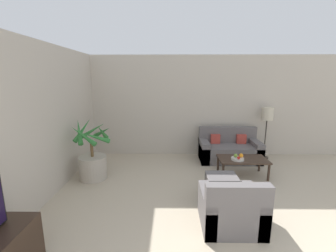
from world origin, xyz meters
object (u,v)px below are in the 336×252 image
(apple_red, at_px, (239,158))
(orange_fruit, at_px, (241,155))
(apple_green, at_px, (236,156))
(armchair, at_px, (231,209))
(coffee_table, at_px, (243,161))
(ottoman, at_px, (221,186))
(fruit_bowl, at_px, (238,159))
(floor_lamp, at_px, (267,117))
(sofa_loveseat, at_px, (229,150))
(potted_palm, at_px, (93,160))

(apple_red, distance_m, orange_fruit, 0.15)
(orange_fruit, bearing_deg, apple_green, 178.10)
(apple_green, bearing_deg, armchair, -107.27)
(coffee_table, height_order, apple_green, apple_green)
(coffee_table, distance_m, apple_red, 0.27)
(orange_fruit, xyz_separation_m, ottoman, (-0.60, -0.85, -0.28))
(coffee_table, bearing_deg, orange_fruit, -132.43)
(apple_red, bearing_deg, fruit_bowl, 85.12)
(apple_green, bearing_deg, ottoman, -119.18)
(fruit_bowl, distance_m, apple_red, 0.11)
(coffee_table, bearing_deg, apple_red, -129.36)
(armchair, bearing_deg, apple_red, 70.51)
(floor_lamp, relative_size, apple_green, 17.22)
(sofa_loveseat, bearing_deg, coffee_table, -87.05)
(sofa_loveseat, relative_size, armchair, 1.80)
(floor_lamp, distance_m, coffee_table, 1.67)
(potted_palm, xyz_separation_m, floor_lamp, (4.14, 1.32, 0.72))
(orange_fruit, bearing_deg, potted_palm, -177.86)
(apple_green, bearing_deg, floor_lamp, 47.13)
(potted_palm, xyz_separation_m, ottoman, (2.55, -0.73, -0.20))
(potted_palm, height_order, sofa_loveseat, potted_palm)
(apple_green, relative_size, orange_fruit, 0.92)
(potted_palm, relative_size, ottoman, 2.40)
(ottoman, bearing_deg, fruit_bowl, 58.14)
(coffee_table, relative_size, apple_red, 15.97)
(ottoman, bearing_deg, apple_red, 55.41)
(apple_red, bearing_deg, orange_fruit, 52.46)
(potted_palm, distance_m, apple_red, 3.06)
(potted_palm, height_order, coffee_table, potted_palm)
(apple_red, xyz_separation_m, ottoman, (-0.51, -0.74, -0.27))
(apple_green, bearing_deg, potted_palm, -177.70)
(armchair, xyz_separation_m, ottoman, (0.04, 0.81, -0.05))
(floor_lamp, xyz_separation_m, apple_green, (-1.12, -1.20, -0.64))
(apple_red, xyz_separation_m, orange_fruit, (0.09, 0.12, 0.01))
(floor_lamp, xyz_separation_m, ottoman, (-1.59, -2.06, -0.92))
(potted_palm, relative_size, apple_red, 19.87)
(apple_red, bearing_deg, sofa_loveseat, 85.03)
(armchair, relative_size, ottoman, 1.57)
(sofa_loveseat, xyz_separation_m, apple_red, (-0.10, -1.14, 0.19))
(floor_lamp, bearing_deg, ottoman, -127.76)
(fruit_bowl, relative_size, armchair, 0.32)
(apple_red, height_order, orange_fruit, orange_fruit)
(sofa_loveseat, relative_size, ottoman, 2.82)
(floor_lamp, xyz_separation_m, armchair, (-1.63, -2.87, -0.86))
(potted_palm, distance_m, apple_green, 3.03)
(fruit_bowl, bearing_deg, apple_red, -94.88)
(potted_palm, relative_size, coffee_table, 1.24)
(apple_red, xyz_separation_m, armchair, (-0.55, -1.55, -0.21))
(sofa_loveseat, xyz_separation_m, armchair, (-0.65, -2.68, -0.02))
(armchair, bearing_deg, sofa_loveseat, 76.45)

